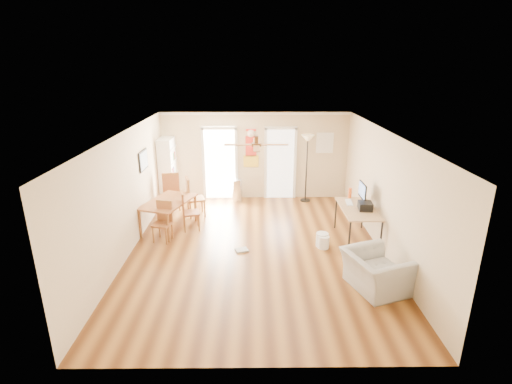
{
  "coord_description": "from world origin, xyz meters",
  "views": [
    {
      "loc": [
        -0.07,
        -7.73,
        3.97
      ],
      "look_at": [
        0.0,
        0.6,
        1.15
      ],
      "focal_mm": 27.1,
      "sensor_mm": 36.0,
      "label": 1
    }
  ],
  "objects_px": {
    "printer": "(365,206)",
    "armchair": "(375,272)",
    "torchiere_lamp": "(306,169)",
    "wastebasket_a": "(322,240)",
    "bookshelf": "(168,171)",
    "dining_table": "(169,215)",
    "dining_chair_right_b": "(191,211)",
    "trash_can": "(237,190)",
    "dining_chair_near": "(162,222)",
    "computer_desk": "(357,224)",
    "wastebasket_b": "(323,242)",
    "dining_chair_right_a": "(196,197)",
    "dining_chair_far": "(172,190)"
  },
  "relations": [
    {
      "from": "dining_chair_right_a",
      "to": "trash_can",
      "type": "distance_m",
      "value": 1.58
    },
    {
      "from": "dining_chair_far",
      "to": "printer",
      "type": "height_order",
      "value": "dining_chair_far"
    },
    {
      "from": "trash_can",
      "to": "computer_desk",
      "type": "distance_m",
      "value": 3.97
    },
    {
      "from": "dining_table",
      "to": "armchair",
      "type": "height_order",
      "value": "dining_table"
    },
    {
      "from": "bookshelf",
      "to": "printer",
      "type": "xyz_separation_m",
      "value": [
        4.99,
        -2.78,
        -0.06
      ]
    },
    {
      "from": "dining_table",
      "to": "dining_chair_right_a",
      "type": "xyz_separation_m",
      "value": [
        0.55,
        0.88,
        0.17
      ]
    },
    {
      "from": "dining_chair_near",
      "to": "printer",
      "type": "height_order",
      "value": "printer"
    },
    {
      "from": "dining_chair_far",
      "to": "trash_can",
      "type": "xyz_separation_m",
      "value": [
        1.8,
        0.65,
        -0.22
      ]
    },
    {
      "from": "dining_chair_right_a",
      "to": "dining_chair_far",
      "type": "bearing_deg",
      "value": 38.52
    },
    {
      "from": "dining_chair_near",
      "to": "trash_can",
      "type": "relative_size",
      "value": 1.4
    },
    {
      "from": "bookshelf",
      "to": "dining_chair_far",
      "type": "xyz_separation_m",
      "value": [
        0.19,
        -0.58,
        -0.41
      ]
    },
    {
      "from": "computer_desk",
      "to": "wastebasket_a",
      "type": "relative_size",
      "value": 4.76
    },
    {
      "from": "wastebasket_a",
      "to": "wastebasket_b",
      "type": "xyz_separation_m",
      "value": [
        0.02,
        -0.09,
        -0.01
      ]
    },
    {
      "from": "dining_table",
      "to": "armchair",
      "type": "relative_size",
      "value": 1.37
    },
    {
      "from": "trash_can",
      "to": "printer",
      "type": "height_order",
      "value": "printer"
    },
    {
      "from": "wastebasket_a",
      "to": "armchair",
      "type": "height_order",
      "value": "armchair"
    },
    {
      "from": "dining_chair_right_a",
      "to": "armchair",
      "type": "xyz_separation_m",
      "value": [
        3.75,
        -3.61,
        -0.18
      ]
    },
    {
      "from": "torchiere_lamp",
      "to": "wastebasket_b",
      "type": "height_order",
      "value": "torchiere_lamp"
    },
    {
      "from": "dining_chair_far",
      "to": "armchair",
      "type": "relative_size",
      "value": 1.02
    },
    {
      "from": "torchiere_lamp",
      "to": "dining_chair_near",
      "type": "bearing_deg",
      "value": -143.62
    },
    {
      "from": "armchair",
      "to": "dining_chair_right_a",
      "type": "bearing_deg",
      "value": 26.43
    },
    {
      "from": "printer",
      "to": "armchair",
      "type": "distance_m",
      "value": 2.02
    },
    {
      "from": "dining_chair_near",
      "to": "bookshelf",
      "type": "bearing_deg",
      "value": 111.68
    },
    {
      "from": "dining_chair_near",
      "to": "trash_can",
      "type": "xyz_separation_m",
      "value": [
        1.62,
        2.72,
        -0.13
      ]
    },
    {
      "from": "printer",
      "to": "torchiere_lamp",
      "type": "bearing_deg",
      "value": 113.56
    },
    {
      "from": "torchiere_lamp",
      "to": "computer_desk",
      "type": "xyz_separation_m",
      "value": [
        0.82,
        -2.72,
        -0.59
      ]
    },
    {
      "from": "printer",
      "to": "armchair",
      "type": "bearing_deg",
      "value": -93.95
    },
    {
      "from": "computer_desk",
      "to": "printer",
      "type": "distance_m",
      "value": 0.52
    },
    {
      "from": "bookshelf",
      "to": "dining_table",
      "type": "bearing_deg",
      "value": -60.85
    },
    {
      "from": "dining_chair_right_a",
      "to": "torchiere_lamp",
      "type": "height_order",
      "value": "torchiere_lamp"
    },
    {
      "from": "dining_table",
      "to": "wastebasket_a",
      "type": "relative_size",
      "value": 4.64
    },
    {
      "from": "bookshelf",
      "to": "computer_desk",
      "type": "height_order",
      "value": "bookshelf"
    },
    {
      "from": "wastebasket_b",
      "to": "bookshelf",
      "type": "bearing_deg",
      "value": 142.87
    },
    {
      "from": "dining_table",
      "to": "printer",
      "type": "relative_size",
      "value": 4.32
    },
    {
      "from": "trash_can",
      "to": "dining_chair_right_a",
      "type": "bearing_deg",
      "value": -132.46
    },
    {
      "from": "dining_chair_right_a",
      "to": "armchair",
      "type": "height_order",
      "value": "dining_chair_right_a"
    },
    {
      "from": "dining_chair_right_a",
      "to": "dining_chair_right_b",
      "type": "height_order",
      "value": "dining_chair_right_a"
    },
    {
      "from": "trash_can",
      "to": "torchiere_lamp",
      "type": "height_order",
      "value": "torchiere_lamp"
    },
    {
      "from": "wastebasket_a",
      "to": "torchiere_lamp",
      "type": "bearing_deg",
      "value": 89.76
    },
    {
      "from": "dining_chair_right_b",
      "to": "wastebasket_b",
      "type": "bearing_deg",
      "value": -121.96
    },
    {
      "from": "computer_desk",
      "to": "wastebasket_a",
      "type": "bearing_deg",
      "value": -160.88
    },
    {
      "from": "bookshelf",
      "to": "dining_table",
      "type": "distance_m",
      "value": 2.09
    },
    {
      "from": "dining_table",
      "to": "wastebasket_a",
      "type": "distance_m",
      "value": 3.78
    },
    {
      "from": "dining_chair_right_a",
      "to": "wastebasket_b",
      "type": "xyz_separation_m",
      "value": [
        3.1,
        -1.97,
        -0.39
      ]
    },
    {
      "from": "dining_chair_right_b",
      "to": "printer",
      "type": "xyz_separation_m",
      "value": [
        4.05,
        -0.77,
        0.4
      ]
    },
    {
      "from": "bookshelf",
      "to": "printer",
      "type": "bearing_deg",
      "value": -11.11
    },
    {
      "from": "dining_chair_far",
      "to": "wastebasket_b",
      "type": "bearing_deg",
      "value": 137.04
    },
    {
      "from": "torchiere_lamp",
      "to": "wastebasket_a",
      "type": "relative_size",
      "value": 6.28
    },
    {
      "from": "dining_chair_right_b",
      "to": "trash_can",
      "type": "height_order",
      "value": "dining_chair_right_b"
    },
    {
      "from": "wastebasket_a",
      "to": "dining_table",
      "type": "bearing_deg",
      "value": 164.61
    }
  ]
}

